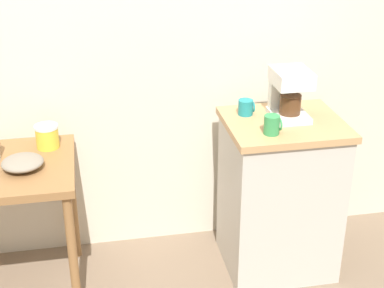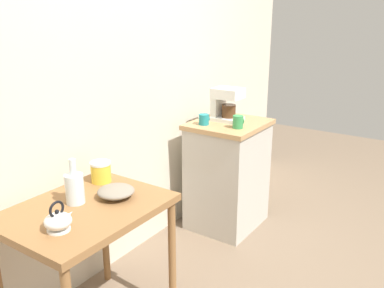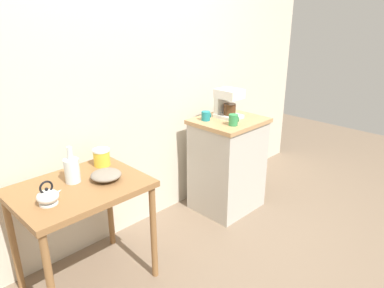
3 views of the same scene
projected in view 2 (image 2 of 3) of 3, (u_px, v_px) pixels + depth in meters
name	position (u px, v px, depth m)	size (l,w,h in m)	color
ground_plane	(177.00, 265.00, 2.92)	(8.00, 8.00, 0.00)	#7A6651
back_wall	(131.00, 58.00, 2.81)	(4.40, 0.10, 2.80)	beige
wooden_table	(87.00, 224.00, 2.14)	(0.81, 0.62, 0.76)	olive
kitchen_counter	(227.00, 174.00, 3.37)	(0.60, 0.53, 0.88)	#BCB7AD
bowl_stoneware	(116.00, 191.00, 2.21)	(0.20, 0.20, 0.06)	gray
teakettle	(58.00, 221.00, 1.87)	(0.15, 0.12, 0.15)	white
glass_carafe_vase	(75.00, 187.00, 2.13)	(0.10, 0.10, 0.24)	silver
canister_enamel	(101.00, 172.00, 2.40)	(0.12, 0.12, 0.12)	gold
coffee_maker	(225.00, 103.00, 3.25)	(0.18, 0.22, 0.26)	white
mug_dark_teal	(204.00, 119.00, 3.15)	(0.08, 0.08, 0.08)	teal
mug_tall_green	(238.00, 122.00, 3.06)	(0.08, 0.08, 0.10)	#338C4C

